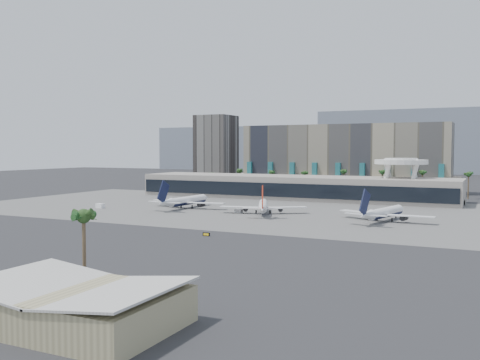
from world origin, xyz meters
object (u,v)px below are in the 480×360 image
at_px(airliner_left, 186,201).
at_px(airliner_right, 384,213).
at_px(airliner_centre, 263,206).
at_px(service_vehicle_b, 239,211).
at_px(service_vehicle_a, 100,206).
at_px(taxiway_sign, 206,234).

distance_m(airliner_left, airliner_right, 88.30).
bearing_deg(airliner_centre, service_vehicle_b, 165.33).
xyz_separation_m(airliner_right, service_vehicle_a, (-122.96, -9.64, -2.24)).
height_order(airliner_centre, airliner_right, airliner_right).
height_order(airliner_centre, taxiway_sign, airliner_centre).
relative_size(airliner_left, airliner_right, 1.05).
xyz_separation_m(airliner_left, airliner_centre, (39.22, -3.87, -0.17)).
xyz_separation_m(airliner_right, service_vehicle_b, (-59.22, 1.04, -2.44)).
bearing_deg(airliner_left, service_vehicle_a, -152.23).
bearing_deg(taxiway_sign, airliner_right, 50.79).
relative_size(service_vehicle_b, taxiway_sign, 1.36).
bearing_deg(service_vehicle_a, taxiway_sign, -18.12).
distance_m(airliner_right, service_vehicle_b, 59.28).
height_order(airliner_centre, service_vehicle_b, airliner_centre).
bearing_deg(airliner_centre, airliner_left, 151.96).
distance_m(airliner_left, taxiway_sign, 77.75).
bearing_deg(taxiway_sign, airliner_centre, 93.93).
height_order(service_vehicle_a, taxiway_sign, service_vehicle_a).
relative_size(airliner_right, service_vehicle_a, 8.80).
relative_size(airliner_right, taxiway_sign, 15.79).
bearing_deg(airliner_centre, taxiway_sign, -106.10).
relative_size(airliner_left, service_vehicle_a, 9.25).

